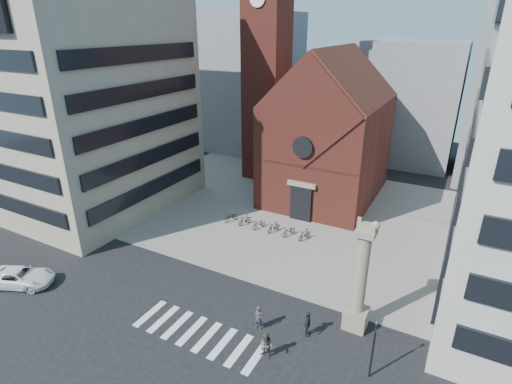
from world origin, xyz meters
TOP-DOWN VIEW (x-y plane):
  - ground at (0.00, 0.00)m, footprint 120.00×120.00m
  - piazza at (0.00, 19.00)m, footprint 46.00×30.00m
  - zebra_crossing at (0.55, -3.00)m, footprint 10.20×3.20m
  - church at (0.00, 25.04)m, footprint 12.00×16.65m
  - campanile at (-10.00, 28.00)m, footprint 5.50×5.50m
  - building_left at (-24.00, 10.00)m, footprint 18.00×20.00m
  - bg_block_left at (-20.00, 40.00)m, footprint 16.00×14.00m
  - bg_block_mid at (6.00, 45.00)m, footprint 14.00×12.00m
  - lion_column at (10.01, 3.00)m, footprint 1.63×1.60m
  - traffic_light at (12.00, -1.00)m, footprint 0.13×0.16m
  - white_car at (-15.98, -5.33)m, footprint 5.98×4.51m
  - pedestrian_0 at (3.97, -0.52)m, footprint 0.71×0.48m
  - pedestrian_1 at (5.69, -2.67)m, footprint 1.02×0.83m
  - pedestrian_2 at (7.27, 0.53)m, footprint 0.73×1.23m
  - scooter_0 at (-6.60, 12.96)m, footprint 1.23×2.00m
  - scooter_1 at (-4.87, 12.96)m, footprint 1.08×1.90m
  - scooter_2 at (-3.13, 12.96)m, footprint 1.23×2.00m
  - scooter_3 at (-1.39, 12.96)m, footprint 1.08×1.90m
  - scooter_4 at (0.34, 12.96)m, footprint 1.23×2.00m
  - scooter_5 at (2.08, 12.96)m, footprint 1.08×1.90m

SIDE VIEW (x-z plane):
  - ground at x=0.00m, z-range 0.00..0.00m
  - zebra_crossing at x=0.55m, z-range 0.00..0.01m
  - piazza at x=0.00m, z-range 0.00..0.05m
  - scooter_0 at x=-6.60m, z-range 0.05..1.04m
  - scooter_2 at x=-3.13m, z-range 0.05..1.04m
  - scooter_4 at x=0.34m, z-range 0.05..1.04m
  - scooter_1 at x=-4.87m, z-range 0.05..1.15m
  - scooter_3 at x=-1.39m, z-range 0.05..1.15m
  - scooter_5 at x=2.08m, z-range 0.05..1.15m
  - white_car at x=-15.98m, z-range 0.00..1.51m
  - pedestrian_0 at x=3.97m, z-range 0.00..1.91m
  - pedestrian_1 at x=5.69m, z-range 0.00..1.95m
  - pedestrian_2 at x=7.27m, z-range 0.00..1.96m
  - traffic_light at x=12.00m, z-range 0.14..4.44m
  - lion_column at x=10.01m, z-range -0.88..7.79m
  - church at x=0.00m, z-range -1.02..16.98m
  - bg_block_mid at x=6.00m, z-range 0.00..18.00m
  - bg_block_left at x=-20.00m, z-range 0.00..22.00m
  - building_left at x=-24.00m, z-range 0.00..26.00m
  - campanile at x=-10.00m, z-range 0.14..31.34m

